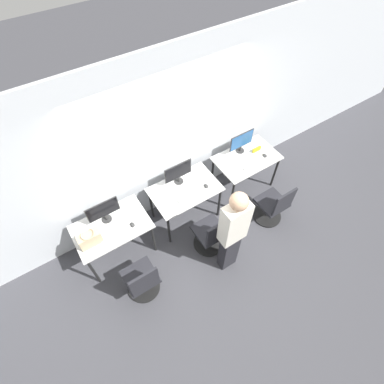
% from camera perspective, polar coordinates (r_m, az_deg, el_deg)
% --- Properties ---
extents(ground_plane, '(20.00, 20.00, 0.00)m').
position_cam_1_polar(ground_plane, '(5.09, 0.84, -7.18)').
color(ground_plane, '#3D3D42').
extents(wall_back, '(12.00, 0.05, 2.80)m').
position_cam_1_polar(wall_back, '(4.42, -4.78, 9.73)').
color(wall_back, silver).
rests_on(wall_back, ground_plane).
extents(desk_left, '(1.06, 0.68, 0.75)m').
position_cam_1_polar(desk_left, '(4.47, -14.94, -6.94)').
color(desk_left, silver).
rests_on(desk_left, ground_plane).
extents(monitor_left, '(0.46, 0.15, 0.39)m').
position_cam_1_polar(monitor_left, '(4.30, -16.54, -3.45)').
color(monitor_left, '#2D2D2D').
rests_on(monitor_left, desk_left).
extents(keyboard_left, '(0.43, 0.13, 0.02)m').
position_cam_1_polar(keyboard_left, '(4.33, -14.59, -7.45)').
color(keyboard_left, silver).
rests_on(keyboard_left, desk_left).
extents(mouse_left, '(0.06, 0.09, 0.03)m').
position_cam_1_polar(mouse_left, '(4.33, -11.28, -6.13)').
color(mouse_left, '#333333').
rests_on(mouse_left, desk_left).
extents(office_chair_left, '(0.48, 0.48, 0.88)m').
position_cam_1_polar(office_chair_left, '(4.38, -9.40, -16.43)').
color(office_chair_left, black).
rests_on(office_chair_left, ground_plane).
extents(desk_center, '(1.06, 0.68, 0.75)m').
position_cam_1_polar(desk_center, '(4.70, -1.35, -0.10)').
color(desk_center, silver).
rests_on(desk_center, ground_plane).
extents(monitor_center, '(0.46, 0.15, 0.39)m').
position_cam_1_polar(monitor_center, '(4.56, -2.64, 3.77)').
color(monitor_center, '#2D2D2D').
rests_on(monitor_center, desk_center).
extents(keyboard_center, '(0.43, 0.13, 0.02)m').
position_cam_1_polar(keyboard_center, '(4.54, -0.42, -0.54)').
color(keyboard_center, silver).
rests_on(keyboard_center, desk_center).
extents(mouse_center, '(0.06, 0.09, 0.03)m').
position_cam_1_polar(mouse_center, '(4.65, 2.71, 1.18)').
color(mouse_center, '#333333').
rests_on(mouse_center, desk_center).
extents(office_chair_center, '(0.48, 0.48, 0.88)m').
position_cam_1_polar(office_chair_center, '(4.64, 3.67, -8.19)').
color(office_chair_center, black).
rests_on(office_chair_center, ground_plane).
extents(person_center, '(0.36, 0.23, 1.76)m').
position_cam_1_polar(person_center, '(3.99, 7.76, -7.39)').
color(person_center, '#232328').
rests_on(person_center, ground_plane).
extents(desk_right, '(1.06, 0.68, 0.75)m').
position_cam_1_polar(desk_right, '(5.21, 10.28, 5.78)').
color(desk_right, silver).
rests_on(desk_right, ground_plane).
extents(monitor_right, '(0.46, 0.15, 0.39)m').
position_cam_1_polar(monitor_right, '(5.09, 9.41, 9.49)').
color(monitor_right, '#2D2D2D').
rests_on(monitor_right, desk_right).
extents(keyboard_right, '(0.43, 0.13, 0.02)m').
position_cam_1_polar(keyboard_right, '(5.06, 11.61, 5.38)').
color(keyboard_right, silver).
rests_on(keyboard_right, desk_right).
extents(mouse_right, '(0.06, 0.09, 0.03)m').
position_cam_1_polar(mouse_right, '(5.22, 13.69, 6.78)').
color(mouse_right, '#333333').
rests_on(mouse_right, desk_right).
extents(office_chair_right, '(0.48, 0.48, 0.88)m').
position_cam_1_polar(office_chair_right, '(5.09, 15.22, -2.70)').
color(office_chair_right, black).
rests_on(office_chair_right, ground_plane).
extents(handbag, '(0.30, 0.18, 0.25)m').
position_cam_1_polar(handbag, '(4.24, -18.87, -8.44)').
color(handbag, tan).
rests_on(handbag, desk_left).
extents(placard_right, '(0.16, 0.03, 0.08)m').
position_cam_1_polar(placard_right, '(5.26, 12.22, 7.95)').
color(placard_right, yellow).
rests_on(placard_right, desk_right).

